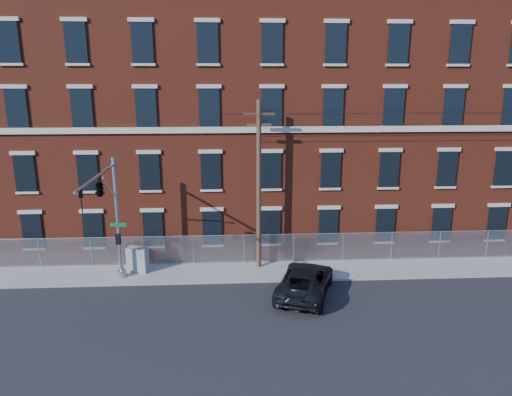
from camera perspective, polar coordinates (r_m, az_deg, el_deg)
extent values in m
plane|color=black|center=(23.51, -3.83, -14.08)|extent=(140.00, 140.00, 0.00)
cube|color=gray|center=(30.29, 19.85, -8.07)|extent=(65.00, 3.00, 0.12)
cube|color=maroon|center=(36.70, 15.51, 8.89)|extent=(55.00, 14.00, 16.00)
cube|color=black|center=(36.89, 16.41, 21.58)|extent=(55.30, 14.30, 0.30)
cube|color=#A9A08D|center=(30.07, 19.79, 8.04)|extent=(55.00, 0.18, 0.35)
cube|color=black|center=(31.50, -25.87, -3.68)|extent=(1.20, 0.10, 2.20)
cube|color=black|center=(30.67, -26.60, 2.73)|extent=(1.20, 0.10, 2.20)
cube|color=black|center=(30.23, -27.42, 9.79)|extent=(1.20, 0.10, 2.20)
cube|color=black|center=(30.25, -28.23, 16.57)|extent=(1.20, 0.10, 2.20)
cube|color=black|center=(30.27, -19.45, -3.74)|extent=(1.20, 0.10, 2.20)
cube|color=black|center=(29.40, -20.03, 2.95)|extent=(1.20, 0.10, 2.20)
cube|color=black|center=(28.94, -20.68, 10.33)|extent=(1.20, 0.10, 2.20)
cube|color=black|center=(28.97, -21.34, 17.43)|extent=(1.20, 0.10, 2.20)
cube|color=black|center=(29.44, -12.57, -3.75)|extent=(1.20, 0.10, 2.20)
cube|color=black|center=(28.55, -12.96, 3.14)|extent=(1.20, 0.10, 2.20)
cube|color=black|center=(28.08, -13.41, 10.76)|extent=(1.20, 0.10, 2.20)
cube|color=black|center=(28.10, -13.85, 18.10)|extent=(1.20, 0.10, 2.20)
cube|color=black|center=(29.06, -5.41, -3.70)|extent=(1.20, 0.10, 2.20)
cube|color=black|center=(28.15, -5.58, 3.28)|extent=(1.20, 0.10, 2.20)
cube|color=black|center=(27.68, -5.78, 11.02)|extent=(1.20, 0.10, 2.20)
cube|color=black|center=(27.70, -5.97, 18.48)|extent=(1.20, 0.10, 2.20)
cube|color=black|center=(29.14, 1.83, -3.59)|extent=(1.20, 0.10, 2.20)
cube|color=black|center=(28.23, 1.88, 3.38)|extent=(1.20, 0.10, 2.20)
cube|color=black|center=(27.76, 1.95, 11.10)|extent=(1.20, 0.10, 2.20)
cube|color=black|center=(27.78, 2.02, 18.53)|extent=(1.20, 0.10, 2.20)
cube|color=black|center=(29.67, 8.91, -3.43)|extent=(1.20, 0.10, 2.20)
cube|color=black|center=(28.78, 9.19, 3.41)|extent=(1.20, 0.10, 2.20)
cube|color=black|center=(28.32, 9.50, 10.98)|extent=(1.20, 0.10, 2.20)
cube|color=black|center=(28.34, 9.81, 18.26)|extent=(1.20, 0.10, 2.20)
cube|color=black|center=(30.64, 15.64, -3.23)|extent=(1.20, 0.10, 2.20)
cube|color=black|center=(29.78, 16.11, 3.39)|extent=(1.20, 0.10, 2.20)
cube|color=black|center=(29.33, 16.63, 10.70)|extent=(1.20, 0.10, 2.20)
cube|color=black|center=(29.35, 17.16, 17.71)|extent=(1.20, 0.10, 2.20)
cube|color=black|center=(32.00, 21.88, -3.00)|extent=(1.20, 0.10, 2.20)
cube|color=black|center=(31.18, 22.50, 3.33)|extent=(1.20, 0.10, 2.20)
cube|color=black|center=(30.75, 23.19, 10.29)|extent=(1.20, 0.10, 2.20)
cube|color=black|center=(30.77, 23.87, 16.97)|extent=(1.20, 0.10, 2.20)
cube|color=black|center=(33.70, 27.55, -2.76)|extent=(1.20, 0.10, 2.20)
cube|color=black|center=(32.92, 28.28, 3.24)|extent=(1.20, 0.10, 2.20)
cube|color=#A5A8AD|center=(31.07, 19.09, -5.54)|extent=(59.00, 0.02, 1.80)
cylinder|color=#9EA0A5|center=(30.79, 19.23, -3.97)|extent=(59.00, 0.04, 0.04)
cylinder|color=#9EA0A5|center=(31.10, -25.15, -6.13)|extent=(0.06, 0.06, 1.85)
cylinder|color=#9EA0A5|center=(30.07, -19.62, -6.26)|extent=(0.06, 0.06, 1.85)
cylinder|color=#9EA0A5|center=(29.34, -13.77, -6.33)|extent=(0.06, 0.06, 1.85)
cylinder|color=#9EA0A5|center=(28.92, -7.67, -6.34)|extent=(0.06, 0.06, 1.85)
cylinder|color=#9EA0A5|center=(28.83, -1.47, -6.27)|extent=(0.06, 0.06, 1.85)
cylinder|color=#9EA0A5|center=(29.08, 4.69, -6.13)|extent=(0.06, 0.06, 1.85)
cylinder|color=#9EA0A5|center=(29.65, 10.68, -5.93)|extent=(0.06, 0.06, 1.85)
cylinder|color=#9EA0A5|center=(30.53, 16.37, -5.68)|extent=(0.06, 0.06, 1.85)
cylinder|color=#9EA0A5|center=(31.69, 21.70, -5.40)|extent=(0.06, 0.06, 1.85)
cylinder|color=#9EA0A5|center=(33.10, 26.61, -5.09)|extent=(0.06, 0.06, 1.85)
cylinder|color=#9EA0A5|center=(27.05, -16.69, -2.49)|extent=(0.22, 0.22, 7.00)
cylinder|color=#9EA0A5|center=(28.15, -16.20, -8.93)|extent=(0.50, 0.50, 0.40)
cylinder|color=#9EA0A5|center=(23.26, -19.04, 2.51)|extent=(0.14, 6.50, 0.14)
cylinder|color=#9EA0A5|center=(25.40, -17.64, 1.26)|extent=(0.08, 2.18, 1.56)
cube|color=#0C592D|center=(26.98, -16.61, -3.19)|extent=(0.90, 0.03, 0.22)
cube|color=black|center=(27.15, -16.64, -4.87)|extent=(0.25, 0.25, 0.60)
imported|color=black|center=(21.00, -20.75, -0.41)|extent=(0.16, 0.20, 1.00)
imported|color=black|center=(23.61, -18.77, 1.33)|extent=(0.53, 2.48, 1.00)
cylinder|color=#493124|center=(27.01, 0.36, 1.40)|extent=(0.28, 0.28, 10.00)
cube|color=#493124|center=(26.38, 0.37, 10.32)|extent=(1.80, 0.12, 0.12)
cube|color=#493124|center=(26.43, 0.37, 9.02)|extent=(1.40, 0.12, 0.12)
imported|color=black|center=(25.24, 6.06, -10.12)|extent=(4.16, 5.95, 1.51)
cube|color=gray|center=(28.46, -14.38, -7.35)|extent=(1.32, 0.90, 1.50)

